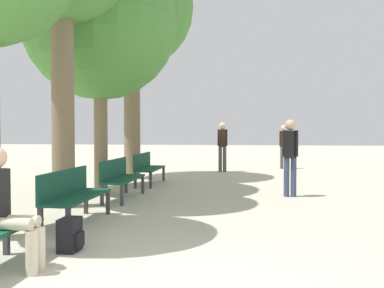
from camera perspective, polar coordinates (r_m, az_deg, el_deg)
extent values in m
cube|color=#38383D|center=(5.34, -19.79, -11.76)|extent=(0.06, 0.06, 0.40)
cube|color=#38383D|center=(5.52, -23.51, -11.34)|extent=(0.06, 0.06, 0.40)
cube|color=#144733|center=(6.85, -14.94, -6.83)|extent=(0.49, 1.74, 0.04)
cube|color=#144733|center=(6.91, -16.67, -4.96)|extent=(0.04, 1.74, 0.39)
cube|color=#38383D|center=(6.06, -16.18, -10.09)|extent=(0.06, 0.06, 0.40)
cube|color=#38383D|center=(7.58, -11.14, -7.67)|extent=(0.06, 0.06, 0.40)
cube|color=#38383D|center=(6.23, -19.56, -9.81)|extent=(0.06, 0.06, 0.40)
cube|color=#38383D|center=(7.71, -13.95, -7.53)|extent=(0.06, 0.06, 0.40)
cube|color=#144733|center=(9.17, -9.05, -4.62)|extent=(0.49, 1.74, 0.04)
cube|color=#144733|center=(9.21, -10.38, -3.24)|extent=(0.04, 1.74, 0.39)
cube|color=#38383D|center=(8.36, -9.34, -6.78)|extent=(0.06, 0.06, 0.40)
cube|color=#38383D|center=(9.93, -6.59, -5.41)|extent=(0.06, 0.06, 0.40)
cube|color=#38383D|center=(8.48, -11.92, -6.67)|extent=(0.06, 0.06, 0.40)
cube|color=#38383D|center=(10.04, -8.79, -5.34)|extent=(0.06, 0.06, 0.40)
cube|color=#144733|center=(11.55, -5.57, -3.29)|extent=(0.49, 1.74, 0.04)
cube|color=#144733|center=(11.59, -6.65, -2.20)|extent=(0.04, 1.74, 0.39)
cube|color=#38383D|center=(10.73, -5.53, -4.87)|extent=(0.06, 0.06, 0.40)
cube|color=#38383D|center=(12.34, -3.81, -4.00)|extent=(0.06, 0.06, 0.40)
cube|color=#38383D|center=(10.83, -7.57, -4.82)|extent=(0.06, 0.06, 0.40)
cube|color=#38383D|center=(12.42, -5.61, -3.97)|extent=(0.06, 0.06, 0.40)
cylinder|color=#7A664C|center=(8.45, -16.84, 5.83)|extent=(0.42, 0.42, 4.10)
cylinder|color=#7A664C|center=(10.38, -12.07, 2.05)|extent=(0.32, 0.32, 3.00)
sphere|color=#478438|center=(10.69, -12.16, 15.60)|extent=(3.65, 3.65, 3.65)
cylinder|color=#7A664C|center=(13.06, -8.00, 4.52)|extent=(0.49, 0.49, 4.14)
sphere|color=#478438|center=(13.56, -8.06, 17.69)|extent=(3.73, 3.73, 3.73)
cylinder|color=beige|center=(4.71, -22.93, -9.81)|extent=(0.43, 0.12, 0.12)
cylinder|color=beige|center=(4.68, -20.57, -13.45)|extent=(0.12, 0.12, 0.44)
cylinder|color=beige|center=(4.84, -22.02, -9.49)|extent=(0.43, 0.12, 0.12)
cylinder|color=beige|center=(4.81, -19.71, -13.03)|extent=(0.12, 0.12, 0.44)
cylinder|color=black|center=(4.95, -23.92, -6.10)|extent=(0.09, 0.09, 0.54)
cube|color=black|center=(5.43, -16.00, -11.53)|extent=(0.21, 0.31, 0.40)
cube|color=black|center=(5.39, -14.76, -12.26)|extent=(0.04, 0.22, 0.18)
cylinder|color=#384260|center=(9.61, 12.49, -4.35)|extent=(0.12, 0.12, 0.85)
cylinder|color=#384260|center=(9.62, 13.39, -4.35)|extent=(0.12, 0.12, 0.85)
cube|color=black|center=(9.56, 12.97, -0.02)|extent=(0.28, 0.30, 0.60)
cylinder|color=black|center=(9.55, 12.22, 0.07)|extent=(0.09, 0.09, 0.57)
cylinder|color=black|center=(9.58, 13.73, 0.06)|extent=(0.09, 0.09, 0.57)
sphere|color=tan|center=(9.56, 12.99, 2.50)|extent=(0.23, 0.23, 0.23)
cylinder|color=#4C4C4C|center=(16.61, 11.87, -1.80)|extent=(0.12, 0.12, 0.84)
cylinder|color=#4C4C4C|center=(16.62, 12.38, -1.80)|extent=(0.12, 0.12, 0.84)
cube|color=black|center=(16.59, 12.14, 0.67)|extent=(0.30, 0.29, 0.59)
cylinder|color=black|center=(16.58, 11.71, 0.73)|extent=(0.09, 0.09, 0.56)
cylinder|color=black|center=(16.60, 12.57, 0.72)|extent=(0.09, 0.09, 0.56)
sphere|color=beige|center=(16.59, 12.15, 2.11)|extent=(0.23, 0.23, 0.23)
cylinder|color=#4C4C4C|center=(15.08, 3.79, -2.06)|extent=(0.13, 0.13, 0.87)
cylinder|color=#4C4C4C|center=(15.07, 4.37, -2.06)|extent=(0.13, 0.13, 0.87)
cube|color=black|center=(15.05, 4.09, 0.78)|extent=(0.25, 0.22, 0.62)
cylinder|color=black|center=(15.05, 3.59, 0.84)|extent=(0.09, 0.09, 0.59)
cylinder|color=black|center=(15.04, 4.58, 0.83)|extent=(0.09, 0.09, 0.59)
sphere|color=beige|center=(15.04, 4.09, 2.42)|extent=(0.24, 0.24, 0.24)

